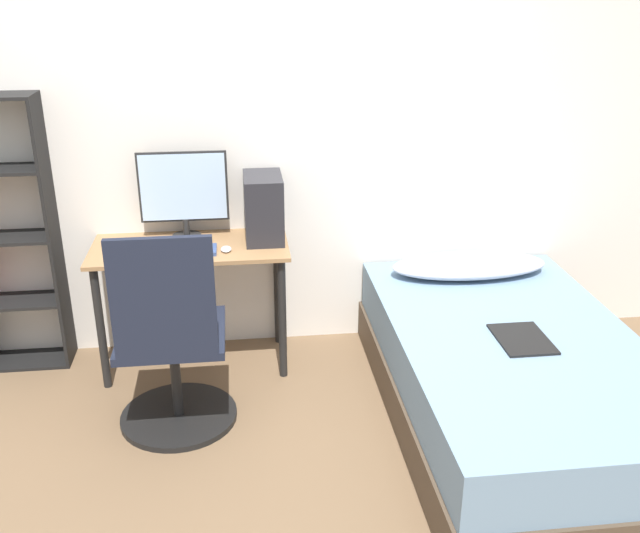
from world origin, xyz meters
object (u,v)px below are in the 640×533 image
Objects in this scene: bed at (512,378)px; pc_tower at (264,208)px; keyboard at (179,251)px; monitor at (183,190)px; office_chair at (172,355)px.

bed is 5.62× the size of pc_tower.
pc_tower is at bearing 19.94° from keyboard.
monitor is 0.36m from keyboard.
pc_tower is (0.46, 0.17, 0.17)m from keyboard.
monitor is at bearing 150.23° from bed.
pc_tower is (0.48, 0.69, 0.50)m from office_chair.
monitor is 1.34× the size of pc_tower.
monitor reaches higher than keyboard.
office_chair is 1.66m from bed.
office_chair is at bearing 175.35° from bed.
monitor is at bearing 168.73° from pc_tower.
pc_tower reaches higher than keyboard.
monitor is (-1.59, 0.91, 0.75)m from bed.
monitor is at bearing 86.18° from office_chair.
office_chair is 2.94× the size of pc_tower.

